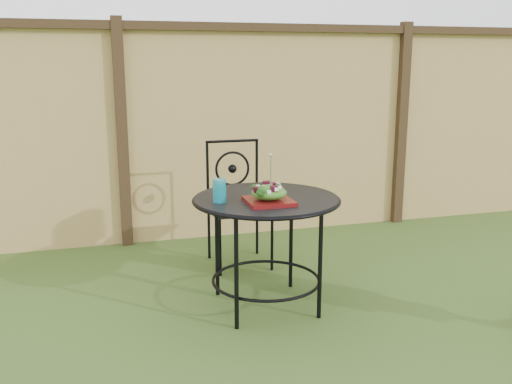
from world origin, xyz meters
TOP-DOWN VIEW (x-y plane):
  - ground at (0.00, 0.00)m, footprint 60.00×60.00m
  - fence at (-0.00, 2.19)m, footprint 8.00×0.12m
  - patio_table at (-0.53, 0.60)m, footprint 0.92×0.92m
  - patio_chair at (-0.49, 1.46)m, footprint 0.46×0.46m
  - salad_plate at (-0.56, 0.45)m, footprint 0.27×0.27m
  - salad at (-0.56, 0.45)m, footprint 0.21×0.21m
  - fork at (-0.55, 0.45)m, footprint 0.01×0.01m
  - drinking_glass at (-0.83, 0.56)m, footprint 0.08×0.08m

SIDE VIEW (x-z plane):
  - ground at x=0.00m, z-range 0.00..0.00m
  - patio_chair at x=-0.49m, z-range 0.03..0.98m
  - patio_table at x=-0.53m, z-range 0.22..0.95m
  - salad_plate at x=-0.56m, z-range 0.72..0.75m
  - salad at x=-0.56m, z-range 0.75..0.83m
  - drinking_glass at x=-0.83m, z-range 0.72..0.86m
  - fork at x=-0.55m, z-range 0.83..1.01m
  - fence at x=0.00m, z-range 0.00..1.90m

